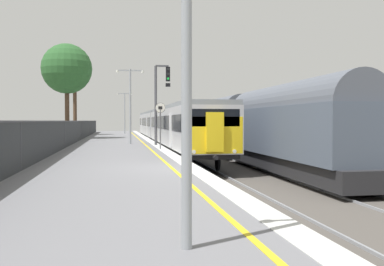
{
  "coord_description": "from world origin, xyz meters",
  "views": [
    {
      "loc": [
        -2.23,
        -14.88,
        1.69
      ],
      "look_at": [
        1.23,
        4.79,
        1.1
      ],
      "focal_mm": 39.53,
      "sensor_mm": 36.0,
      "label": 1
    }
  ],
  "objects_px": {
    "freight_train_adjacent_track": "(202,123)",
    "platform_lamp_mid": "(130,100)",
    "platform_lamp_far": "(125,109)",
    "background_tree_left": "(74,80)",
    "background_tree_centre": "(66,70)",
    "commuter_train_at_platform": "(166,125)",
    "signal_gantry": "(159,95)",
    "speed_limit_sign": "(160,120)"
  },
  "relations": [
    {
      "from": "commuter_train_at_platform",
      "to": "background_tree_centre",
      "type": "bearing_deg",
      "value": 162.18
    },
    {
      "from": "background_tree_left",
      "to": "signal_gantry",
      "type": "bearing_deg",
      "value": -70.53
    },
    {
      "from": "platform_lamp_mid",
      "to": "background_tree_centre",
      "type": "xyz_separation_m",
      "value": [
        -5.65,
        10.34,
        3.22
      ]
    },
    {
      "from": "commuter_train_at_platform",
      "to": "platform_lamp_mid",
      "type": "height_order",
      "value": "platform_lamp_mid"
    },
    {
      "from": "signal_gantry",
      "to": "speed_limit_sign",
      "type": "relative_size",
      "value": 2.01
    },
    {
      "from": "platform_lamp_far",
      "to": "freight_train_adjacent_track",
      "type": "bearing_deg",
      "value": -62.67
    },
    {
      "from": "freight_train_adjacent_track",
      "to": "background_tree_left",
      "type": "bearing_deg",
      "value": 143.83
    },
    {
      "from": "commuter_train_at_platform",
      "to": "platform_lamp_far",
      "type": "height_order",
      "value": "platform_lamp_far"
    },
    {
      "from": "background_tree_left",
      "to": "background_tree_centre",
      "type": "distance_m",
      "value": 10.37
    },
    {
      "from": "platform_lamp_mid",
      "to": "platform_lamp_far",
      "type": "relative_size",
      "value": 1.01
    },
    {
      "from": "commuter_train_at_platform",
      "to": "speed_limit_sign",
      "type": "height_order",
      "value": "commuter_train_at_platform"
    },
    {
      "from": "commuter_train_at_platform",
      "to": "signal_gantry",
      "type": "xyz_separation_m",
      "value": [
        -1.49,
        -9.03,
        2.16
      ]
    },
    {
      "from": "platform_lamp_far",
      "to": "background_tree_centre",
      "type": "height_order",
      "value": "background_tree_centre"
    },
    {
      "from": "speed_limit_sign",
      "to": "platform_lamp_far",
      "type": "height_order",
      "value": "platform_lamp_far"
    },
    {
      "from": "speed_limit_sign",
      "to": "background_tree_centre",
      "type": "distance_m",
      "value": 18.29
    },
    {
      "from": "signal_gantry",
      "to": "platform_lamp_mid",
      "type": "xyz_separation_m",
      "value": [
        -1.95,
        1.61,
        -0.22
      ]
    },
    {
      "from": "freight_train_adjacent_track",
      "to": "platform_lamp_mid",
      "type": "height_order",
      "value": "platform_lamp_mid"
    },
    {
      "from": "background_tree_left",
      "to": "freight_train_adjacent_track",
      "type": "bearing_deg",
      "value": -36.17
    },
    {
      "from": "signal_gantry",
      "to": "background_tree_centre",
      "type": "relative_size",
      "value": 0.62
    },
    {
      "from": "speed_limit_sign",
      "to": "platform_lamp_far",
      "type": "bearing_deg",
      "value": 92.93
    },
    {
      "from": "commuter_train_at_platform",
      "to": "speed_limit_sign",
      "type": "bearing_deg",
      "value": -97.95
    },
    {
      "from": "signal_gantry",
      "to": "platform_lamp_far",
      "type": "bearing_deg",
      "value": 94.14
    },
    {
      "from": "freight_train_adjacent_track",
      "to": "signal_gantry",
      "type": "relative_size",
      "value": 10.55
    },
    {
      "from": "commuter_train_at_platform",
      "to": "signal_gantry",
      "type": "bearing_deg",
      "value": -99.37
    },
    {
      "from": "speed_limit_sign",
      "to": "background_tree_left",
      "type": "height_order",
      "value": "background_tree_left"
    },
    {
      "from": "freight_train_adjacent_track",
      "to": "background_tree_left",
      "type": "distance_m",
      "value": 17.31
    },
    {
      "from": "commuter_train_at_platform",
      "to": "speed_limit_sign",
      "type": "xyz_separation_m",
      "value": [
        -1.85,
        -13.21,
        0.48
      ]
    },
    {
      "from": "platform_lamp_far",
      "to": "background_tree_centre",
      "type": "distance_m",
      "value": 16.34
    },
    {
      "from": "signal_gantry",
      "to": "speed_limit_sign",
      "type": "xyz_separation_m",
      "value": [
        -0.35,
        -4.18,
        -1.68
      ]
    },
    {
      "from": "platform_lamp_far",
      "to": "background_tree_centre",
      "type": "relative_size",
      "value": 0.6
    },
    {
      "from": "platform_lamp_mid",
      "to": "background_tree_left",
      "type": "distance_m",
      "value": 21.78
    },
    {
      "from": "platform_lamp_mid",
      "to": "background_tree_left",
      "type": "xyz_separation_m",
      "value": [
        -5.94,
        20.7,
        3.21
      ]
    },
    {
      "from": "platform_lamp_mid",
      "to": "background_tree_left",
      "type": "relative_size",
      "value": 0.67
    },
    {
      "from": "speed_limit_sign",
      "to": "platform_lamp_far",
      "type": "xyz_separation_m",
      "value": [
        -1.59,
        31.12,
        1.43
      ]
    },
    {
      "from": "speed_limit_sign",
      "to": "background_tree_centre",
      "type": "relative_size",
      "value": 0.31
    },
    {
      "from": "commuter_train_at_platform",
      "to": "background_tree_left",
      "type": "bearing_deg",
      "value": 125.22
    },
    {
      "from": "signal_gantry",
      "to": "background_tree_left",
      "type": "height_order",
      "value": "background_tree_left"
    },
    {
      "from": "commuter_train_at_platform",
      "to": "background_tree_centre",
      "type": "xyz_separation_m",
      "value": [
        -9.09,
        2.92,
        5.15
      ]
    },
    {
      "from": "platform_lamp_far",
      "to": "background_tree_left",
      "type": "relative_size",
      "value": 0.66
    },
    {
      "from": "platform_lamp_far",
      "to": "commuter_train_at_platform",
      "type": "bearing_deg",
      "value": -79.13
    },
    {
      "from": "platform_lamp_far",
      "to": "background_tree_left",
      "type": "distance_m",
      "value": 8.19
    },
    {
      "from": "commuter_train_at_platform",
      "to": "background_tree_left",
      "type": "distance_m",
      "value": 17.06
    }
  ]
}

